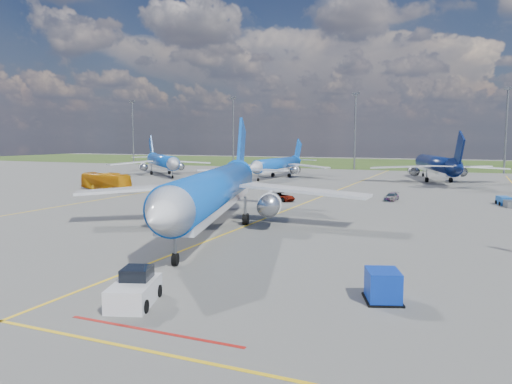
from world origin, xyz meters
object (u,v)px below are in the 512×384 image
at_px(pushback_tug, 135,290).
at_px(apron_bus, 106,182).
at_px(service_car_c, 392,197).
at_px(bg_jet_nw, 162,175).
at_px(bg_jet_nnw, 278,178).
at_px(bg_jet_n, 436,181).
at_px(uld_container, 383,286).
at_px(main_airliner, 215,229).
at_px(baggage_tug_c, 242,185).
at_px(service_car_b, 281,197).
at_px(service_car_a, 205,186).
at_px(baggage_tug_e, 506,202).

distance_m(pushback_tug, apron_bus, 64.93).
height_order(pushback_tug, service_car_c, pushback_tug).
height_order(bg_jet_nw, bg_jet_nnw, bg_jet_nw).
xyz_separation_m(bg_jet_n, apron_bus, (-53.37, -43.63, 1.59)).
bearing_deg(uld_container, main_airliner, 120.19).
bearing_deg(service_car_c, pushback_tug, -91.79).
distance_m(bg_jet_nnw, baggage_tug_c, 26.02).
relative_size(service_car_c, baggage_tug_c, 0.78).
bearing_deg(bg_jet_nw, bg_jet_nnw, -37.56).
height_order(uld_container, apron_bus, apron_bus).
xyz_separation_m(bg_jet_nw, service_car_c, (61.37, -30.21, 0.58)).
distance_m(main_airliner, apron_bus, 44.63).
bearing_deg(bg_jet_nw, baggage_tug_c, -78.81).
xyz_separation_m(bg_jet_n, service_car_b, (-18.96, -45.38, 0.63)).
bearing_deg(apron_bus, bg_jet_nnw, -10.88).
bearing_deg(apron_bus, service_car_a, -52.34).
distance_m(apron_bus, baggage_tug_e, 65.28).
bearing_deg(main_airliner, service_car_c, 50.05).
bearing_deg(bg_jet_nnw, baggage_tug_e, -34.96).
relative_size(service_car_a, baggage_tug_c, 0.79).
xyz_separation_m(bg_jet_n, service_car_c, (-3.87, -38.34, 0.58)).
height_order(bg_jet_nnw, service_car_a, bg_jet_nnw).
relative_size(pushback_tug, service_car_b, 1.31).
height_order(service_car_b, service_car_c, service_car_b).
height_order(pushback_tug, apron_bus, apron_bus).
relative_size(main_airliner, service_car_b, 10.06).
xyz_separation_m(main_airliner, uld_container, (19.79, -16.49, 0.91)).
bearing_deg(service_car_a, baggage_tug_c, 40.08).
distance_m(main_airliner, service_car_b, 24.43).
height_order(bg_jet_nnw, baggage_tug_e, bg_jet_nnw).
bearing_deg(baggage_tug_c, bg_jet_n, 64.54).
bearing_deg(service_car_a, pushback_tug, -78.88).
distance_m(bg_jet_nw, bg_jet_nnw, 30.21).
height_order(bg_jet_nw, service_car_c, bg_jet_nw).
height_order(main_airliner, service_car_b, main_airliner).
bearing_deg(service_car_b, baggage_tug_e, -52.42).
relative_size(uld_container, service_car_a, 0.56).
bearing_deg(bg_jet_nw, bg_jet_n, -37.61).
relative_size(bg_jet_nw, baggage_tug_c, 7.34).
xyz_separation_m(bg_jet_n, service_car_a, (-36.97, -36.40, 0.69)).
distance_m(bg_jet_n, service_car_c, 38.53).
relative_size(bg_jet_nw, apron_bus, 3.30).
bearing_deg(service_car_a, bg_jet_n, 30.21).
xyz_separation_m(main_airliner, pushback_tug, (6.85, -22.53, 0.80)).
bearing_deg(service_car_c, bg_jet_nw, 158.86).
height_order(apron_bus, service_car_b, apron_bus).
distance_m(bg_jet_n, baggage_tug_e, 39.65).
bearing_deg(apron_bus, bg_jet_nw, 32.36).
bearing_deg(service_car_a, bg_jet_nw, 120.66).
distance_m(uld_container, service_car_a, 63.62).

